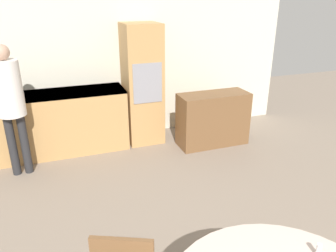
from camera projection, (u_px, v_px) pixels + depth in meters
wall_back at (114, 59)px, 5.18m from camera, size 6.02×0.05×2.60m
kitchen_counter at (51, 123)px, 4.85m from camera, size 2.20×0.60×0.93m
oven_unit at (142, 85)px, 5.14m from camera, size 0.56×0.59×1.87m
sideboard at (213, 119)px, 5.17m from camera, size 1.10×0.45×0.84m
person_standing at (10, 97)px, 4.05m from camera, size 0.34×0.34×1.71m
salt_shaker at (319, 250)px, 2.04m from camera, size 0.03×0.03×0.09m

